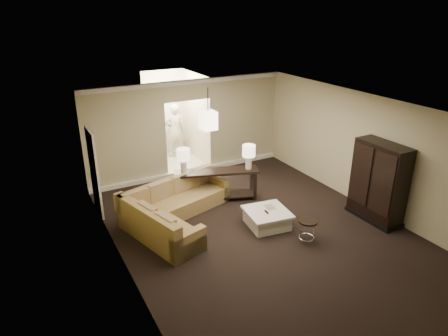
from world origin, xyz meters
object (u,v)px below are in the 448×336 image
sectional_sofa (174,210)px  armoire (378,184)px  person (175,128)px  drink_table (307,226)px  console_table (217,183)px  coffee_table (267,218)px

sectional_sofa → armoire: (4.23, -2.10, 0.57)m
sectional_sofa → person: person is taller
armoire → person: 6.65m
armoire → drink_table: 2.10m
drink_table → person: person is taller
console_table → person: size_ratio=1.11×
person → sectional_sofa: bearing=84.2°
sectional_sofa → console_table: (1.41, 0.55, 0.16)m
coffee_table → drink_table: size_ratio=2.09×
drink_table → armoire: bearing=0.5°
drink_table → person: 6.23m
drink_table → person: size_ratio=0.26×
sectional_sofa → coffee_table: (1.82, -1.16, -0.14)m
coffee_table → console_table: bearing=103.5°
armoire → console_table: bearing=136.9°
coffee_table → drink_table: 1.04m
console_table → drink_table: size_ratio=4.28×
coffee_table → armoire: 2.68m
sectional_sofa → person: bearing=51.6°
sectional_sofa → armoire: bearing=-42.0°
sectional_sofa → drink_table: 3.05m
coffee_table → console_table: size_ratio=0.49×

